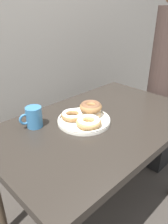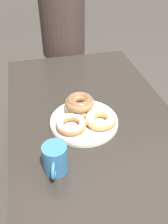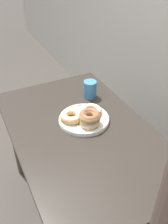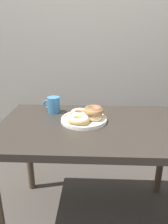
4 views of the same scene
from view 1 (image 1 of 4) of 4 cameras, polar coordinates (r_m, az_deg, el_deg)
The scene contains 4 objects.
dining_table at distance 1.22m, azimuth 3.82°, elevation -5.63°, with size 1.14×0.70×0.71m.
donut_plate at distance 1.15m, azimuth 0.35°, elevation -1.08°, with size 0.28×0.29×0.09m.
coffee_mug at distance 1.12m, azimuth -13.04°, elevation -1.27°, with size 0.12×0.08×0.11m.
person_figure at distance 1.75m, azimuth 21.19°, elevation 7.70°, with size 0.32×0.28×1.47m.
Camera 1 is at (-0.78, -0.30, 1.27)m, focal length 35.00 mm.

